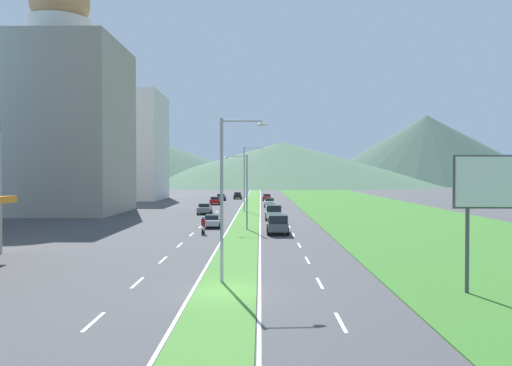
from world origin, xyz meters
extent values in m
plane|color=#424244|center=(0.00, 0.00, 0.00)|extent=(600.00, 600.00, 0.00)
cube|color=#477F33|center=(0.00, 60.00, 0.03)|extent=(3.20, 240.00, 0.06)
cube|color=#387028|center=(20.60, 60.00, 0.03)|extent=(24.00, 240.00, 0.06)
cube|color=silver|center=(-5.10, -5.21, 0.01)|extent=(0.16, 2.80, 0.01)
cube|color=silver|center=(-5.10, 2.18, 0.01)|extent=(0.16, 2.80, 0.01)
cube|color=silver|center=(-5.10, 9.57, 0.01)|extent=(0.16, 2.80, 0.01)
cube|color=silver|center=(-5.10, 16.97, 0.01)|extent=(0.16, 2.80, 0.01)
cube|color=silver|center=(-5.10, 24.36, 0.01)|extent=(0.16, 2.80, 0.01)
cube|color=silver|center=(-5.10, 31.75, 0.01)|extent=(0.16, 2.80, 0.01)
cube|color=silver|center=(-5.10, 39.15, 0.01)|extent=(0.16, 2.80, 0.01)
cube|color=silver|center=(-5.10, 46.54, 0.01)|extent=(0.16, 2.80, 0.01)
cube|color=silver|center=(-5.10, 53.93, 0.01)|extent=(0.16, 2.80, 0.01)
cube|color=silver|center=(5.10, -5.21, 0.01)|extent=(0.16, 2.80, 0.01)
cube|color=silver|center=(5.10, 2.18, 0.01)|extent=(0.16, 2.80, 0.01)
cube|color=silver|center=(5.10, 9.57, 0.01)|extent=(0.16, 2.80, 0.01)
cube|color=silver|center=(5.10, 16.97, 0.01)|extent=(0.16, 2.80, 0.01)
cube|color=silver|center=(5.10, 24.36, 0.01)|extent=(0.16, 2.80, 0.01)
cube|color=silver|center=(5.10, 31.75, 0.01)|extent=(0.16, 2.80, 0.01)
cube|color=silver|center=(5.10, 39.15, 0.01)|extent=(0.16, 2.80, 0.01)
cube|color=silver|center=(5.10, 46.54, 0.01)|extent=(0.16, 2.80, 0.01)
cube|color=silver|center=(5.10, 53.93, 0.01)|extent=(0.16, 2.80, 0.01)
cube|color=silver|center=(-1.75, 60.00, 0.01)|extent=(0.16, 240.00, 0.01)
cube|color=silver|center=(1.75, 60.00, 0.01)|extent=(0.16, 240.00, 0.01)
cube|color=#9E9384|center=(-28.91, 51.43, 12.99)|extent=(18.64, 18.64, 25.97)
cylinder|color=beige|center=(-28.91, 51.43, 27.77)|extent=(9.41, 9.41, 3.59)
sphere|color=#B27F4C|center=(-28.91, 51.43, 32.25)|extent=(8.97, 8.97, 8.97)
cube|color=silver|center=(-30.00, 91.26, 12.30)|extent=(17.87, 17.87, 24.59)
cone|color=#3D5647|center=(-87.65, 262.59, 17.91)|extent=(192.11, 192.11, 35.82)
cone|color=#47664C|center=(13.41, 231.36, 10.93)|extent=(157.00, 157.00, 21.86)
cone|color=#3D5647|center=(94.48, 256.55, 19.15)|extent=(131.37, 131.37, 38.31)
cylinder|color=#99999E|center=(-0.37, 2.21, 4.60)|extent=(0.18, 0.18, 9.20)
cylinder|color=#99999E|center=(0.77, 2.28, 9.05)|extent=(2.29, 0.24, 0.10)
ellipsoid|color=silver|center=(1.92, 2.35, 8.85)|extent=(0.56, 0.28, 0.20)
cylinder|color=#99999E|center=(0.33, 28.50, 4.07)|extent=(0.18, 0.18, 8.13)
cylinder|color=#99999E|center=(-0.84, 28.58, 7.98)|extent=(2.33, 0.25, 0.10)
ellipsoid|color=silver|center=(-2.00, 28.65, 7.78)|extent=(0.56, 0.28, 0.20)
cylinder|color=#99999E|center=(-0.82, 54.80, 5.17)|extent=(0.18, 0.18, 10.33)
cylinder|color=#99999E|center=(0.68, 54.89, 10.18)|extent=(3.01, 0.28, 0.10)
ellipsoid|color=silver|center=(2.18, 54.98, 9.98)|extent=(0.56, 0.28, 0.20)
cylinder|color=#4C4C51|center=(12.30, -0.24, 2.22)|extent=(0.20, 0.20, 4.44)
cube|color=silver|center=(13.82, -0.34, 5.71)|extent=(4.33, 0.16, 2.53)
cube|color=#4C4C51|center=(13.82, -0.22, 5.71)|extent=(4.53, 0.08, 2.73)
cube|color=maroon|center=(-7.02, 72.24, 0.67)|extent=(1.89, 4.17, 0.69)
cube|color=black|center=(-7.02, 72.08, 1.27)|extent=(1.63, 1.84, 0.51)
cylinder|color=black|center=(-7.93, 73.54, 0.32)|extent=(0.22, 0.64, 0.64)
cylinder|color=black|center=(-6.11, 73.54, 0.32)|extent=(0.22, 0.64, 0.64)
cylinder|color=black|center=(-7.93, 70.95, 0.32)|extent=(0.22, 0.64, 0.64)
cylinder|color=black|center=(-6.11, 70.95, 0.32)|extent=(0.22, 0.64, 0.64)
cube|color=silver|center=(3.40, 65.40, 0.71)|extent=(1.79, 4.09, 0.77)
cube|color=black|center=(3.40, 65.56, 1.35)|extent=(1.54, 1.80, 0.51)
cylinder|color=black|center=(4.26, 64.13, 0.32)|extent=(0.22, 0.64, 0.64)
cylinder|color=black|center=(2.54, 64.13, 0.32)|extent=(0.22, 0.64, 0.64)
cylinder|color=black|center=(4.26, 66.67, 0.32)|extent=(0.22, 0.64, 0.64)
cylinder|color=black|center=(2.54, 66.67, 0.32)|extent=(0.22, 0.64, 0.64)
cube|color=slate|center=(-6.61, 49.85, 0.70)|extent=(1.83, 4.65, 0.75)
cube|color=black|center=(-6.61, 49.67, 1.32)|extent=(1.58, 2.05, 0.50)
cylinder|color=black|center=(-7.49, 51.30, 0.32)|extent=(0.22, 0.64, 0.64)
cylinder|color=black|center=(-5.73, 51.30, 0.32)|extent=(0.22, 0.64, 0.64)
cylinder|color=black|center=(-7.49, 48.41, 0.32)|extent=(0.22, 0.64, 0.64)
cylinder|color=black|center=(-5.73, 48.41, 0.32)|extent=(0.22, 0.64, 0.64)
cube|color=navy|center=(-7.04, 86.71, 0.65)|extent=(1.83, 4.78, 0.66)
cube|color=black|center=(-7.04, 86.52, 1.23)|extent=(1.58, 2.10, 0.50)
cylinder|color=black|center=(-7.92, 88.19, 0.32)|extent=(0.22, 0.64, 0.64)
cylinder|color=black|center=(-6.16, 88.19, 0.32)|extent=(0.22, 0.64, 0.64)
cylinder|color=black|center=(-7.92, 85.23, 0.32)|extent=(0.22, 0.64, 0.64)
cylinder|color=black|center=(-6.16, 85.23, 0.32)|extent=(0.22, 0.64, 0.64)
cube|color=black|center=(-3.62, 93.59, 0.70)|extent=(1.73, 4.45, 0.76)
cube|color=black|center=(-3.62, 93.41, 1.34)|extent=(1.49, 1.96, 0.52)
cylinder|color=black|center=(-4.45, 94.97, 0.32)|extent=(0.22, 0.64, 0.64)
cylinder|color=black|center=(-2.79, 94.97, 0.32)|extent=(0.22, 0.64, 0.64)
cylinder|color=black|center=(-4.45, 92.21, 0.32)|extent=(0.22, 0.64, 0.64)
cylinder|color=black|center=(-2.79, 92.21, 0.32)|extent=(0.22, 0.64, 0.64)
cube|color=maroon|center=(3.19, 86.87, 0.67)|extent=(1.77, 4.67, 0.70)
cube|color=black|center=(3.19, 87.06, 1.24)|extent=(1.52, 2.05, 0.44)
cylinder|color=black|center=(4.04, 85.42, 0.32)|extent=(0.22, 0.64, 0.64)
cylinder|color=black|center=(2.34, 85.42, 0.32)|extent=(0.22, 0.64, 0.64)
cylinder|color=black|center=(4.04, 88.32, 0.32)|extent=(0.22, 0.64, 0.64)
cylinder|color=black|center=(2.34, 88.32, 0.32)|extent=(0.22, 0.64, 0.64)
cube|color=#B2B2B7|center=(-3.64, 31.13, 0.62)|extent=(1.75, 4.35, 0.61)
cube|color=black|center=(-3.64, 30.96, 1.18)|extent=(1.50, 1.91, 0.51)
cylinder|color=black|center=(-4.48, 32.48, 0.32)|extent=(0.22, 0.64, 0.64)
cylinder|color=black|center=(-2.80, 32.48, 0.32)|extent=(0.22, 0.64, 0.64)
cylinder|color=black|center=(-4.48, 29.79, 0.32)|extent=(0.22, 0.64, 0.64)
cylinder|color=black|center=(-2.80, 29.79, 0.32)|extent=(0.22, 0.64, 0.64)
cube|color=#515459|center=(3.52, 25.48, 0.80)|extent=(2.00, 5.40, 0.80)
cube|color=black|center=(3.52, 23.88, 1.60)|extent=(1.84, 2.00, 0.80)
cube|color=#515459|center=(4.46, 26.58, 1.42)|extent=(0.10, 3.20, 0.44)
cube|color=#515459|center=(2.58, 26.58, 1.42)|extent=(0.10, 3.20, 0.44)
cube|color=#515459|center=(3.52, 28.13, 1.42)|extent=(1.84, 0.10, 0.44)
cylinder|color=black|center=(4.48, 23.86, 0.40)|extent=(0.26, 0.80, 0.80)
cylinder|color=black|center=(2.56, 23.86, 0.40)|extent=(0.26, 0.80, 0.80)
cylinder|color=black|center=(4.48, 27.10, 0.40)|extent=(0.26, 0.80, 0.80)
cylinder|color=black|center=(2.56, 27.10, 0.40)|extent=(0.26, 0.80, 0.80)
cube|color=silver|center=(3.51, 40.57, 0.80)|extent=(2.00, 5.40, 0.80)
cube|color=black|center=(3.51, 38.97, 1.60)|extent=(1.84, 2.00, 0.80)
cube|color=silver|center=(4.45, 41.67, 1.42)|extent=(0.10, 3.20, 0.44)
cube|color=silver|center=(2.57, 41.67, 1.42)|extent=(0.10, 3.20, 0.44)
cube|color=silver|center=(3.51, 43.22, 1.42)|extent=(1.84, 0.10, 0.44)
cylinder|color=black|center=(4.47, 38.95, 0.40)|extent=(0.26, 0.80, 0.80)
cylinder|color=black|center=(2.55, 38.95, 0.40)|extent=(0.26, 0.80, 0.80)
cylinder|color=black|center=(4.47, 42.19, 0.40)|extent=(0.26, 0.80, 0.80)
cylinder|color=black|center=(2.55, 42.19, 0.40)|extent=(0.26, 0.80, 0.80)
cylinder|color=black|center=(-3.94, 25.20, 0.30)|extent=(0.10, 0.60, 0.60)
cylinder|color=black|center=(-3.94, 23.80, 0.30)|extent=(0.12, 0.60, 0.60)
cube|color=#B2B2B7|center=(-3.94, 24.50, 0.47)|extent=(0.20, 1.12, 0.25)
ellipsoid|color=#B2B2B7|center=(-3.94, 24.70, 0.83)|extent=(0.24, 0.44, 0.24)
cube|color=maroon|center=(-3.94, 24.40, 1.20)|extent=(0.36, 0.28, 0.70)
sphere|color=blue|center=(-3.94, 24.45, 1.67)|extent=(0.26, 0.26, 0.26)
camera|label=1|loc=(1.80, -25.88, 6.15)|focal=35.44mm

